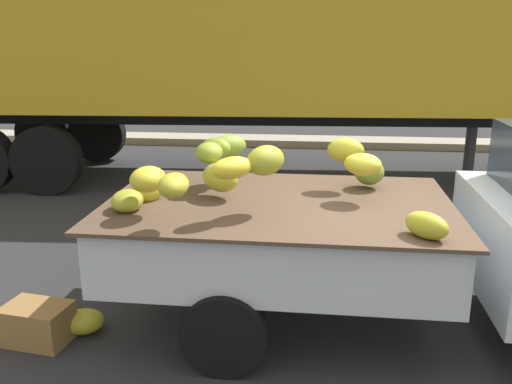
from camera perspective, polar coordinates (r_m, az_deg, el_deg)
name	(u,v)px	position (r m, az deg, el deg)	size (l,w,h in m)	color
ground	(401,335)	(4.88, 14.95, -14.24)	(220.00, 220.00, 0.00)	#28282B
curb_strip	(347,142)	(12.65, 9.47, 5.15)	(80.00, 0.80, 0.16)	gray
semi_trailer	(275,28)	(9.37, 1.97, 16.76)	(12.11, 3.18, 3.95)	gold
fallen_banana_bunch_near_tailgate	(83,322)	(4.93, -17.59, -12.78)	(0.34, 0.27, 0.21)	gold
produce_crate	(37,323)	(4.91, -21.87, -12.62)	(0.52, 0.36, 0.32)	olive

